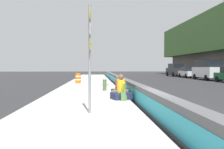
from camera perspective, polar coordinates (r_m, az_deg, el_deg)
The scene contains 13 objects.
ground_plane at distance 8.79m, azimuth 9.83°, elevation -9.31°, with size 160.00×160.00×0.00m, color #2B2B2D.
sidewalk_strip at distance 8.56m, azimuth -7.92°, elevation -9.13°, with size 80.00×4.40×0.14m, color #B5B2A8.
jersey_barrier at distance 8.71m, azimuth 9.82°, elevation -6.57°, with size 76.00×0.45×0.85m.
route_sign_post at distance 8.07m, azimuth -5.27°, elevation 5.66°, with size 0.44×0.09×3.60m.
fire_hydrant at distance 15.79m, azimuth -1.75°, elevation -2.19°, with size 0.26×0.46×0.88m.
seated_person_foreground at distance 11.58m, azimuth 2.16°, elevation -4.02°, with size 0.95×1.04×1.20m.
seated_person_middle at distance 12.74m, azimuth 2.04°, elevation -3.52°, with size 0.92×1.01×1.18m.
seated_person_rear at distance 13.63m, azimuth 1.52°, elevation -3.30°, with size 0.69×0.80×1.07m.
backpack at distance 11.12m, azimuth 2.69°, elevation -5.19°, with size 0.32×0.28×0.40m.
construction_barrel at distance 23.09m, azimuth -8.03°, elevation -0.86°, with size 0.54×0.54×0.95m.
parked_car_midline at distance 33.16m, azimuth 21.69°, elevation 1.11°, with size 5.13×2.17×2.56m.
parked_car_far at distance 38.97m, azimuth 17.64°, elevation 0.52°, with size 4.55×2.04×1.71m.
parked_car_farther at distance 44.77m, azimuth 14.76°, elevation 1.11°, with size 4.87×2.21×2.28m.
Camera 1 is at (-8.38, 2.04, 1.69)m, focal length 38.60 mm.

